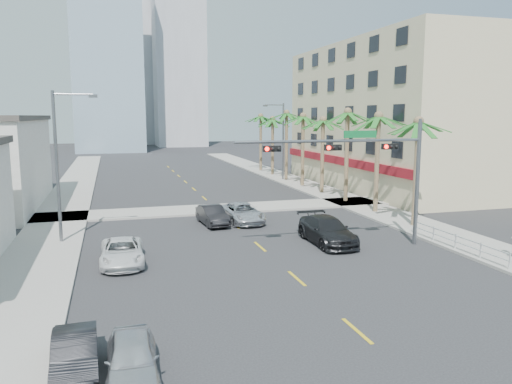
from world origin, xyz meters
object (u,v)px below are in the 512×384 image
Objects in this scene: car_parked_near at (132,359)px; car_parked_mid at (75,355)px; car_lane_right at (327,230)px; traffic_signal_mast at (369,161)px; car_parked_far at (122,252)px; car_lane_center at (243,213)px; car_lane_left at (212,215)px.

car_parked_mid is at bearing 156.06° from car_parked_near.
traffic_signal_mast is at bearing -44.73° from car_lane_right.
car_parked_far reaches higher than car_parked_near.
car_lane_center reaches higher than car_parked_near.
car_lane_right is (11.88, 0.99, 0.14)m from car_parked_far.
car_parked_near is at bearing -132.79° from car_lane_right.
car_lane_left is 0.83× the size of car_lane_center.
car_lane_right is at bearing -67.78° from car_lane_center.
car_lane_center is (8.55, 19.98, 0.06)m from car_parked_near.
car_parked_near is 17.46m from car_lane_right.
car_parked_mid is 0.80× the size of car_parked_far.
car_lane_right reaches higher than car_lane_left.
traffic_signal_mast is 18.09m from car_parked_near.
car_parked_far is at bearing 177.01° from traffic_signal_mast.
traffic_signal_mast reaches higher than car_lane_center.
car_parked_mid is 0.90× the size of car_lane_left.
car_lane_left is (-7.28, 8.67, -4.39)m from traffic_signal_mast.
car_lane_right is at bearing 5.94° from car_parked_far.
traffic_signal_mast reaches higher than car_parked_near.
car_lane_center is at bearing 0.13° from car_lane_left.
car_parked_mid is 0.68× the size of car_lane_right.
car_lane_left is at bearing 73.54° from car_parked_near.
car_lane_right reaches higher than car_parked_far.
car_parked_mid is at bearing -138.13° from car_lane_right.
car_lane_left is at bearing 52.84° from car_parked_far.
traffic_signal_mast is at bearing -55.02° from car_lane_left.
car_lane_right is (5.58, -6.98, 0.11)m from car_lane_left.
traffic_signal_mast reaches higher than car_parked_mid.
car_parked_near is 11.81m from car_parked_far.
car_lane_right is at bearing -56.41° from car_lane_left.
car_parked_far is 10.16m from car_lane_left.
car_parked_far is 0.93× the size of car_lane_center.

